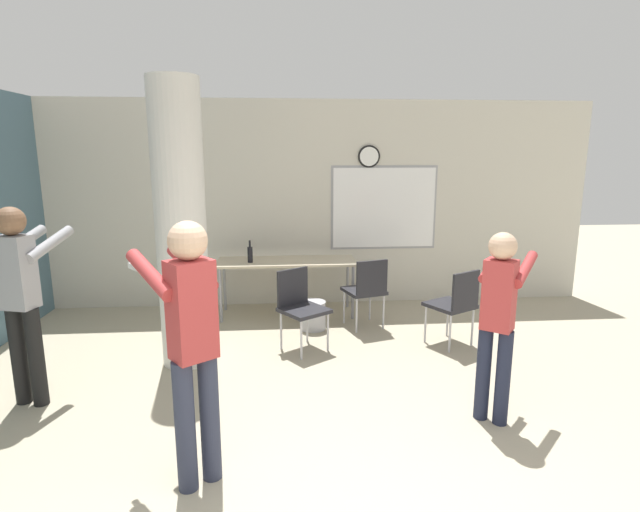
{
  "coord_description": "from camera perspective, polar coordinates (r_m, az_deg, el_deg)",
  "views": [
    {
      "loc": [
        -0.33,
        -1.83,
        2.11
      ],
      "look_at": [
        0.04,
        2.74,
        1.15
      ],
      "focal_mm": 28.0,
      "sensor_mm": 36.0,
      "label": 1
    }
  ],
  "objects": [
    {
      "name": "chair_mid_room",
      "position": [
        5.66,
        15.2,
        -5.05
      ],
      "size": [
        0.6,
        0.6,
        0.87
      ],
      "color": "#232328",
      "rests_on": "ground_plane"
    },
    {
      "name": "chair_table_right",
      "position": [
        6.04,
        5.35,
        -3.61
      ],
      "size": [
        0.55,
        0.55,
        0.87
      ],
      "color": "#232328",
      "rests_on": "ground_plane"
    },
    {
      "name": "waste_bin",
      "position": [
        6.08,
        -0.83,
        -6.78
      ],
      "size": [
        0.31,
        0.31,
        0.34
      ],
      "color": "#B2B2B7",
      "rests_on": "ground_plane"
    },
    {
      "name": "person_watching_back",
      "position": [
        4.79,
        -30.94,
        -3.42
      ],
      "size": [
        0.49,
        0.67,
        1.69
      ],
      "color": "black",
      "rests_on": "ground_plane"
    },
    {
      "name": "bottle_on_table",
      "position": [
        6.39,
        -7.99,
        0.22
      ],
      "size": [
        0.07,
        0.07,
        0.28
      ],
      "color": "black",
      "rests_on": "folding_table"
    },
    {
      "name": "folding_table",
      "position": [
        6.5,
        -3.83,
        -0.94
      ],
      "size": [
        1.79,
        0.62,
        0.73
      ],
      "color": "beige",
      "rests_on": "ground_plane"
    },
    {
      "name": "support_pillar",
      "position": [
        5.05,
        -15.62,
        3.27
      ],
      "size": [
        0.49,
        0.49,
        2.8
      ],
      "color": "silver",
      "rests_on": "ground_plane"
    },
    {
      "name": "person_playing_front",
      "position": [
        3.2,
        -14.56,
        -8.68
      ],
      "size": [
        0.62,
        0.68,
        1.72
      ],
      "color": "#2D3347",
      "rests_on": "ground_plane"
    },
    {
      "name": "wall_back",
      "position": [
        6.94,
        -1.71,
        5.93
      ],
      "size": [
        8.0,
        0.15,
        2.8
      ],
      "color": "beige",
      "rests_on": "ground_plane"
    },
    {
      "name": "person_playing_side",
      "position": [
        4.1,
        19.74,
        -6.09
      ],
      "size": [
        0.56,
        0.62,
        1.53
      ],
      "color": "#1E2338",
      "rests_on": "ground_plane"
    },
    {
      "name": "chair_table_front",
      "position": [
        5.4,
        -2.29,
        -5.45
      ],
      "size": [
        0.61,
        0.61,
        0.87
      ],
      "color": "#232328",
      "rests_on": "ground_plane"
    }
  ]
}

